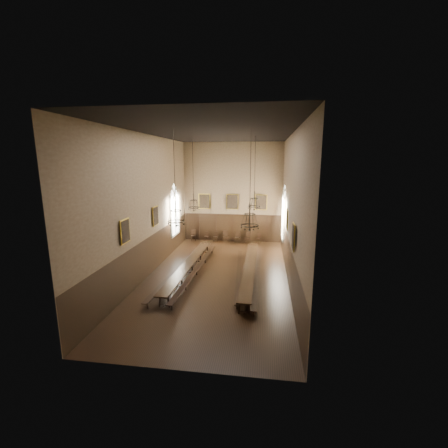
% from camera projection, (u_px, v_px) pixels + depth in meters
% --- Properties ---
extents(floor, '(9.00, 18.00, 0.02)m').
position_uv_depth(floor, '(217.00, 276.00, 19.45)').
color(floor, black).
rests_on(floor, ground).
extents(ceiling, '(9.00, 18.00, 0.02)m').
position_uv_depth(ceiling, '(217.00, 132.00, 17.59)').
color(ceiling, black).
rests_on(ceiling, ground).
extents(wall_back, '(9.00, 0.02, 9.00)m').
position_uv_depth(wall_back, '(233.00, 193.00, 27.25)').
color(wall_back, '#78634A').
rests_on(wall_back, ground).
extents(wall_front, '(9.00, 0.02, 9.00)m').
position_uv_depth(wall_front, '(173.00, 250.00, 9.78)').
color(wall_front, '#78634A').
rests_on(wall_front, ground).
extents(wall_left, '(0.02, 18.00, 9.00)m').
position_uv_depth(wall_left, '(147.00, 206.00, 19.12)').
color(wall_left, '#78634A').
rests_on(wall_left, ground).
extents(wall_right, '(0.02, 18.00, 9.00)m').
position_uv_depth(wall_right, '(291.00, 210.00, 17.92)').
color(wall_right, '#78634A').
rests_on(wall_right, ground).
extents(wainscot_panelling, '(9.00, 18.00, 2.50)m').
position_uv_depth(wainscot_panelling, '(217.00, 258.00, 19.19)').
color(wainscot_panelling, black).
rests_on(wainscot_panelling, floor).
extents(table_left, '(0.99, 10.26, 0.80)m').
position_uv_depth(table_left, '(189.00, 268.00, 19.73)').
color(table_left, black).
rests_on(table_left, floor).
extents(table_right, '(0.74, 10.42, 0.81)m').
position_uv_depth(table_right, '(250.00, 272.00, 19.13)').
color(table_right, black).
rests_on(table_right, floor).
extents(bench_left_outer, '(0.80, 10.65, 0.48)m').
position_uv_depth(bench_left_outer, '(179.00, 269.00, 19.86)').
color(bench_left_outer, black).
rests_on(bench_left_outer, floor).
extents(bench_left_inner, '(0.68, 10.49, 0.47)m').
position_uv_depth(bench_left_inner, '(197.00, 271.00, 19.62)').
color(bench_left_inner, black).
rests_on(bench_left_inner, floor).
extents(bench_right_inner, '(0.86, 9.09, 0.41)m').
position_uv_depth(bench_right_inner, '(239.00, 274.00, 19.19)').
color(bench_right_inner, black).
rests_on(bench_right_inner, floor).
extents(bench_right_outer, '(0.39, 10.65, 0.48)m').
position_uv_depth(bench_right_outer, '(257.00, 273.00, 19.14)').
color(bench_right_outer, black).
rests_on(bench_right_outer, floor).
extents(chair_0, '(0.52, 0.52, 1.00)m').
position_uv_depth(chair_0, '(194.00, 238.00, 28.10)').
color(chair_0, black).
rests_on(chair_0, floor).
extents(chair_1, '(0.47, 0.47, 0.88)m').
position_uv_depth(chair_1, '(207.00, 238.00, 28.06)').
color(chair_1, black).
rests_on(chair_1, floor).
extents(chair_2, '(0.41, 0.41, 0.91)m').
position_uv_depth(chair_2, '(216.00, 239.00, 27.85)').
color(chair_2, black).
rests_on(chair_2, floor).
extents(chair_3, '(0.59, 0.59, 1.04)m').
position_uv_depth(chair_3, '(226.00, 238.00, 27.71)').
color(chair_3, black).
rests_on(chair_3, floor).
extents(chair_4, '(0.52, 0.52, 0.98)m').
position_uv_depth(chair_4, '(238.00, 239.00, 27.55)').
color(chair_4, black).
rests_on(chair_4, floor).
extents(chair_5, '(0.54, 0.54, 0.97)m').
position_uv_depth(chair_5, '(247.00, 240.00, 27.40)').
color(chair_5, black).
rests_on(chair_5, floor).
extents(chair_6, '(0.45, 0.45, 0.88)m').
position_uv_depth(chair_6, '(259.00, 240.00, 27.40)').
color(chair_6, black).
rests_on(chair_6, floor).
extents(chandelier_back_left, '(0.81, 0.81, 5.05)m').
position_uv_depth(chandelier_back_left, '(194.00, 203.00, 21.34)').
color(chandelier_back_left, black).
rests_on(chandelier_back_left, ceiling).
extents(chandelier_back_right, '(0.86, 0.86, 4.92)m').
position_uv_depth(chandelier_back_right, '(254.00, 202.00, 20.90)').
color(chandelier_back_right, black).
rests_on(chandelier_back_right, ceiling).
extents(chandelier_front_left, '(0.95, 0.95, 5.13)m').
position_uv_depth(chandelier_front_left, '(176.00, 216.00, 16.66)').
color(chandelier_front_left, black).
rests_on(chandelier_front_left, ceiling).
extents(chandelier_front_right, '(0.95, 0.95, 5.17)m').
position_uv_depth(chandelier_front_right, '(250.00, 220.00, 15.76)').
color(chandelier_front_right, black).
rests_on(chandelier_front_right, ceiling).
extents(portrait_back_0, '(1.10, 0.12, 1.40)m').
position_uv_depth(portrait_back_0, '(204.00, 201.00, 27.63)').
color(portrait_back_0, gold).
rests_on(portrait_back_0, wall_back).
extents(portrait_back_1, '(1.10, 0.12, 1.40)m').
position_uv_depth(portrait_back_1, '(232.00, 202.00, 27.29)').
color(portrait_back_1, gold).
rests_on(portrait_back_1, wall_back).
extents(portrait_back_2, '(1.10, 0.12, 1.40)m').
position_uv_depth(portrait_back_2, '(261.00, 202.00, 26.94)').
color(portrait_back_2, gold).
rests_on(portrait_back_2, wall_back).
extents(portrait_left_0, '(0.12, 1.00, 1.30)m').
position_uv_depth(portrait_left_0, '(155.00, 216.00, 20.23)').
color(portrait_left_0, gold).
rests_on(portrait_left_0, wall_left).
extents(portrait_left_1, '(0.12, 1.00, 1.30)m').
position_uv_depth(portrait_left_1, '(125.00, 231.00, 15.87)').
color(portrait_left_1, gold).
rests_on(portrait_left_1, wall_left).
extents(portrait_right_0, '(0.12, 1.00, 1.30)m').
position_uv_depth(portrait_right_0, '(287.00, 219.00, 19.07)').
color(portrait_right_0, gold).
rests_on(portrait_right_0, wall_right).
extents(portrait_right_1, '(0.12, 1.00, 1.30)m').
position_uv_depth(portrait_right_1, '(294.00, 237.00, 14.71)').
color(portrait_right_1, gold).
rests_on(portrait_right_1, wall_right).
extents(window_right, '(0.20, 2.20, 4.60)m').
position_uv_depth(window_right, '(284.00, 212.00, 23.49)').
color(window_right, white).
rests_on(window_right, wall_right).
extents(window_left, '(0.20, 2.20, 4.60)m').
position_uv_depth(window_left, '(175.00, 210.00, 24.66)').
color(window_left, white).
rests_on(window_left, wall_left).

